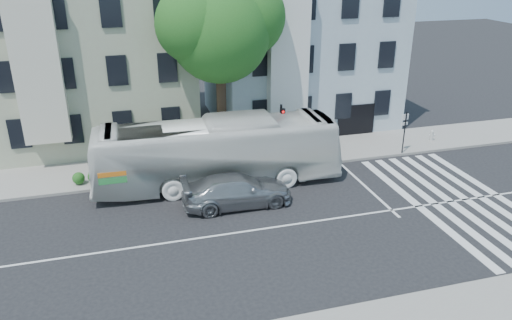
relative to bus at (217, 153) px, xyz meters
name	(u,v)px	position (x,y,z in m)	size (l,w,h in m)	color
ground	(263,229)	(0.98, -5.20, -1.81)	(120.00, 120.00, 0.00)	black
sidewalk_far	(225,161)	(0.98, 2.80, -1.73)	(80.00, 4.00, 0.15)	gray
building_left	(93,53)	(-6.02, 9.80, 3.69)	(12.00, 10.00, 11.00)	#A0A187
building_right	(298,43)	(7.98, 9.80, 3.69)	(12.00, 10.00, 11.00)	#A3B4C2
street_tree	(220,25)	(1.04, 3.54, 6.03)	(7.30, 5.90, 11.10)	#2D2116
bus	(217,153)	(0.00, 0.00, 0.00)	(12.96, 3.03, 3.61)	white
sedan	(237,190)	(0.42, -2.60, -1.02)	(5.39, 2.19, 1.56)	#A2A4A8
hedge	(160,169)	(-2.92, 1.60, -1.31)	(8.50, 0.84, 0.70)	#316320
traffic_signal	(281,128)	(3.91, 1.11, 0.62)	(0.39, 0.51, 3.76)	black
fire_hydrant	(432,135)	(14.66, 2.34, -1.30)	(0.39, 0.23, 0.70)	#BBBBB6
far_sign_pole	(405,127)	(11.66, 0.94, 0.01)	(0.48, 0.19, 2.64)	black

